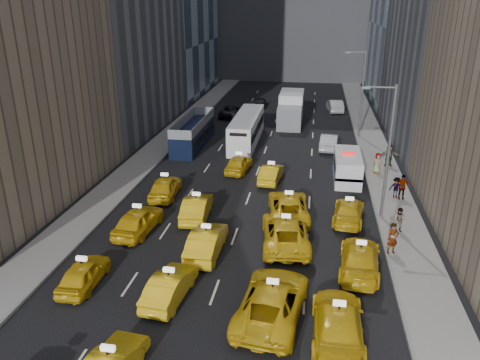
# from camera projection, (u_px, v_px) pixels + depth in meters

# --- Properties ---
(ground) EXTENTS (160.00, 160.00, 0.00)m
(ground) POSITION_uv_depth(u_px,v_px,m) (206.00, 317.00, 21.78)
(ground) COLOR black
(ground) RESTS_ON ground
(sidewalk_west) EXTENTS (3.00, 90.00, 0.15)m
(sidewalk_west) POSITION_uv_depth(u_px,v_px,m) (159.00, 147.00, 46.29)
(sidewalk_west) COLOR gray
(sidewalk_west) RESTS_ON ground
(sidewalk_east) EXTENTS (3.00, 90.00, 0.15)m
(sidewalk_east) POSITION_uv_depth(u_px,v_px,m) (377.00, 158.00, 43.21)
(sidewalk_east) COLOR gray
(sidewalk_east) RESTS_ON ground
(curb_west) EXTENTS (0.15, 90.00, 0.18)m
(curb_west) POSITION_uv_depth(u_px,v_px,m) (173.00, 148.00, 46.07)
(curb_west) COLOR slate
(curb_west) RESTS_ON ground
(curb_east) EXTENTS (0.15, 90.00, 0.18)m
(curb_east) POSITION_uv_depth(u_px,v_px,m) (361.00, 157.00, 43.42)
(curb_east) COLOR slate
(curb_east) RESTS_ON ground
(streetlight_near) EXTENTS (2.15, 0.22, 9.00)m
(streetlight_near) POSITION_uv_depth(u_px,v_px,m) (387.00, 149.00, 29.68)
(streetlight_near) COLOR #595B60
(streetlight_near) RESTS_ON ground
(streetlight_far) EXTENTS (2.15, 0.22, 9.00)m
(streetlight_far) POSITION_uv_depth(u_px,v_px,m) (361.00, 91.00, 48.08)
(streetlight_far) COLOR #595B60
(streetlight_far) RESTS_ON ground
(taxi_4) EXTENTS (1.64, 3.96, 1.34)m
(taxi_4) POSITION_uv_depth(u_px,v_px,m) (84.00, 274.00, 23.97)
(taxi_4) COLOR gold
(taxi_4) RESTS_ON ground
(taxi_5) EXTENTS (1.89, 4.38, 1.40)m
(taxi_5) POSITION_uv_depth(u_px,v_px,m) (170.00, 286.00, 22.89)
(taxi_5) COLOR gold
(taxi_5) RESTS_ON ground
(taxi_6) EXTENTS (3.47, 6.31, 1.68)m
(taxi_6) POSITION_uv_depth(u_px,v_px,m) (272.00, 301.00, 21.55)
(taxi_6) COLOR gold
(taxi_6) RESTS_ON ground
(taxi_7) EXTENTS (2.21, 5.42, 1.57)m
(taxi_7) POSITION_uv_depth(u_px,v_px,m) (338.00, 323.00, 20.17)
(taxi_7) COLOR gold
(taxi_7) RESTS_ON ground
(taxi_8) EXTENTS (2.29, 4.80, 1.58)m
(taxi_8) POSITION_uv_depth(u_px,v_px,m) (138.00, 220.00, 29.43)
(taxi_8) COLOR gold
(taxi_8) RESTS_ON ground
(taxi_9) EXTENTS (1.69, 4.75, 1.56)m
(taxi_9) POSITION_uv_depth(u_px,v_px,m) (206.00, 242.00, 26.91)
(taxi_9) COLOR gold
(taxi_9) RESTS_ON ground
(taxi_10) EXTENTS (3.37, 6.16, 1.64)m
(taxi_10) POSITION_uv_depth(u_px,v_px,m) (286.00, 232.00, 27.97)
(taxi_10) COLOR gold
(taxi_10) RESTS_ON ground
(taxi_11) EXTENTS (2.56, 5.32, 1.50)m
(taxi_11) POSITION_uv_depth(u_px,v_px,m) (360.00, 258.00, 25.24)
(taxi_11) COLOR gold
(taxi_11) RESTS_ON ground
(taxi_12) EXTENTS (2.07, 4.59, 1.53)m
(taxi_12) POSITION_uv_depth(u_px,v_px,m) (165.00, 187.00, 34.75)
(taxi_12) COLOR gold
(taxi_12) RESTS_ON ground
(taxi_13) EXTENTS (1.92, 4.68, 1.51)m
(taxi_13) POSITION_uv_depth(u_px,v_px,m) (197.00, 207.00, 31.38)
(taxi_13) COLOR gold
(taxi_13) RESTS_ON ground
(taxi_14) EXTENTS (3.22, 5.93, 1.58)m
(taxi_14) POSITION_uv_depth(u_px,v_px,m) (288.00, 206.00, 31.43)
(taxi_14) COLOR gold
(taxi_14) RESTS_ON ground
(taxi_15) EXTENTS (2.42, 4.85, 1.35)m
(taxi_15) POSITION_uv_depth(u_px,v_px,m) (349.00, 211.00, 31.01)
(taxi_15) COLOR gold
(taxi_15) RESTS_ON ground
(taxi_16) EXTENTS (2.14, 4.35, 1.43)m
(taxi_16) POSITION_uv_depth(u_px,v_px,m) (239.00, 164.00, 39.79)
(taxi_16) COLOR gold
(taxi_16) RESTS_ON ground
(taxi_17) EXTENTS (1.82, 4.26, 1.37)m
(taxi_17) POSITION_uv_depth(u_px,v_px,m) (271.00, 173.00, 37.64)
(taxi_17) COLOR gold
(taxi_17) RESTS_ON ground
(nypd_van) EXTENTS (2.27, 5.44, 2.30)m
(nypd_van) POSITION_uv_depth(u_px,v_px,m) (347.00, 167.00, 37.91)
(nypd_van) COLOR silver
(nypd_van) RESTS_ON ground
(double_decker) EXTENTS (3.18, 9.92, 2.84)m
(double_decker) POSITION_uv_depth(u_px,v_px,m) (193.00, 132.00, 46.61)
(double_decker) COLOR black
(double_decker) RESTS_ON ground
(city_bus) EXTENTS (2.40, 10.96, 2.82)m
(city_bus) POSITION_uv_depth(u_px,v_px,m) (247.00, 129.00, 47.65)
(city_bus) COLOR white
(city_bus) RESTS_ON ground
(box_truck) EXTENTS (3.73, 8.13, 3.58)m
(box_truck) POSITION_uv_depth(u_px,v_px,m) (291.00, 109.00, 54.59)
(box_truck) COLOR silver
(box_truck) RESTS_ON ground
(misc_car_0) EXTENTS (1.99, 4.73, 1.52)m
(misc_car_0) POSITION_uv_depth(u_px,v_px,m) (329.00, 141.00, 45.76)
(misc_car_0) COLOR #B6B9BE
(misc_car_0) RESTS_ON ground
(misc_car_1) EXTENTS (2.52, 5.16, 1.41)m
(misc_car_1) POSITION_uv_depth(u_px,v_px,m) (231.00, 111.00, 58.33)
(misc_car_1) COLOR black
(misc_car_1) RESTS_ON ground
(misc_car_2) EXTENTS (2.65, 5.49, 1.54)m
(misc_car_2) POSITION_uv_depth(u_px,v_px,m) (289.00, 104.00, 61.98)
(misc_car_2) COLOR slate
(misc_car_2) RESTS_ON ground
(misc_car_3) EXTENTS (1.69, 3.96, 1.33)m
(misc_car_3) POSITION_uv_depth(u_px,v_px,m) (260.00, 102.00, 63.42)
(misc_car_3) COLOR black
(misc_car_3) RESTS_ON ground
(misc_car_4) EXTENTS (2.23, 4.93, 1.57)m
(misc_car_4) POSITION_uv_depth(u_px,v_px,m) (335.00, 106.00, 60.88)
(misc_car_4) COLOR #A2A4A9
(misc_car_4) RESTS_ON ground
(pedestrian_0) EXTENTS (0.80, 0.68, 1.88)m
(pedestrian_0) POSITION_uv_depth(u_px,v_px,m) (393.00, 239.00, 26.60)
(pedestrian_0) COLOR gray
(pedestrian_0) RESTS_ON sidewalk_east
(pedestrian_1) EXTENTS (0.88, 0.65, 1.61)m
(pedestrian_1) POSITION_uv_depth(u_px,v_px,m) (400.00, 220.00, 29.10)
(pedestrian_1) COLOR gray
(pedestrian_1) RESTS_ON sidewalk_east
(pedestrian_2) EXTENTS (1.05, 0.49, 1.58)m
(pedestrian_2) POSITION_uv_depth(u_px,v_px,m) (396.00, 188.00, 34.13)
(pedestrian_2) COLOR gray
(pedestrian_2) RESTS_ON sidewalk_east
(pedestrian_3) EXTENTS (1.13, 0.58, 1.87)m
(pedestrian_3) POSITION_uv_depth(u_px,v_px,m) (402.00, 187.00, 33.90)
(pedestrian_3) COLOR gray
(pedestrian_3) RESTS_ON sidewalk_east
(pedestrian_4) EXTENTS (0.93, 0.64, 1.74)m
(pedestrian_4) POSITION_uv_depth(u_px,v_px,m) (377.00, 163.00, 39.01)
(pedestrian_4) COLOR gray
(pedestrian_4) RESTS_ON sidewalk_east
(pedestrian_5) EXTENTS (1.81, 0.78, 1.89)m
(pedestrian_5) POSITION_uv_depth(u_px,v_px,m) (389.00, 155.00, 40.61)
(pedestrian_5) COLOR gray
(pedestrian_5) RESTS_ON sidewalk_east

